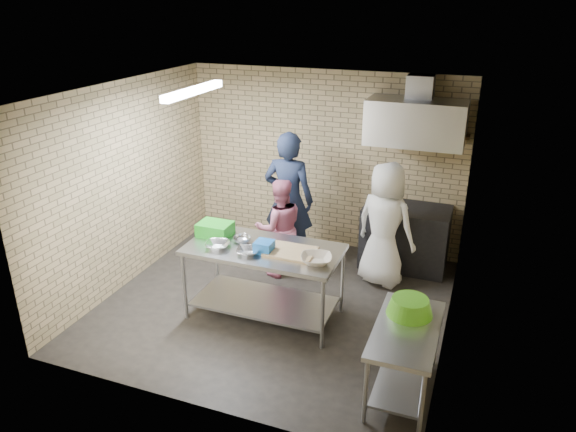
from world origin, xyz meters
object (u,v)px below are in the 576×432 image
object	(u,v)px
green_basin	(410,306)
man_navy	(289,200)
prep_table	(264,282)
bottle_green	(451,129)
blue_tub	(264,247)
bottle_red	(421,125)
side_counter	(404,360)
woman_white	(385,225)
woman_pink	(280,228)
green_crate	(215,229)
stove	(405,237)

from	to	relation	value
green_basin	man_navy	world-z (taller)	man_navy
prep_table	bottle_green	size ratio (longest dim) A/B	12.20
green_basin	man_navy	size ratio (longest dim) A/B	0.23
blue_tub	bottle_red	world-z (taller)	bottle_red
man_navy	side_counter	bearing A→B (deg)	130.81
blue_tub	woman_white	world-z (taller)	woman_white
prep_table	bottle_red	xyz separation A→B (m)	(1.42, 2.18, 1.57)
prep_table	woman_pink	size ratio (longest dim) A/B	1.30
prep_table	woman_white	world-z (taller)	woman_white
blue_tub	bottle_red	size ratio (longest dim) A/B	1.13
green_basin	blue_tub	bearing A→B (deg)	165.15
man_navy	woman_pink	distance (m)	0.46
green_crate	bottle_red	bearing A→B (deg)	44.05
blue_tub	bottle_red	xyz separation A→B (m)	(1.37, 2.28, 1.05)
green_basin	man_navy	distance (m)	2.84
side_counter	green_basin	world-z (taller)	green_basin
woman_pink	woman_white	bearing A→B (deg)	158.53
side_counter	woman_white	size ratio (longest dim) A/B	0.70
stove	bottle_red	world-z (taller)	bottle_red
bottle_green	man_navy	distance (m)	2.41
bottle_red	bottle_green	xyz separation A→B (m)	(0.40, 0.00, -0.01)
green_crate	woman_pink	world-z (taller)	woman_pink
man_navy	woman_white	xyz separation A→B (m)	(1.40, -0.09, -0.13)
bottle_green	man_navy	size ratio (longest dim) A/B	0.08
stove	bottle_red	bearing A→B (deg)	78.23
green_crate	blue_tub	bearing A→B (deg)	-16.35
green_basin	prep_table	bearing A→B (deg)	162.61
side_counter	man_navy	distance (m)	3.09
woman_white	prep_table	bearing A→B (deg)	67.26
stove	woman_pink	bearing A→B (deg)	-151.12
blue_tub	man_navy	world-z (taller)	man_navy
prep_table	green_basin	distance (m)	1.93
blue_tub	bottle_green	xyz separation A→B (m)	(1.77, 2.28, 1.03)
bottle_red	woman_white	size ratio (longest dim) A/B	0.11
prep_table	bottle_red	bearing A→B (deg)	56.79
prep_table	man_navy	world-z (taller)	man_navy
bottle_green	man_navy	xyz separation A→B (m)	(-2.04, -0.76, -1.03)
side_counter	woman_pink	world-z (taller)	woman_pink
blue_tub	bottle_green	world-z (taller)	bottle_green
bottle_red	prep_table	bearing A→B (deg)	-123.21
blue_tub	bottle_red	distance (m)	2.86
green_crate	woman_pink	size ratio (longest dim) A/B	0.29
green_crate	blue_tub	xyz separation A→B (m)	(0.75, -0.22, -0.02)
bottle_red	blue_tub	bearing A→B (deg)	-121.13
blue_tub	green_basin	world-z (taller)	blue_tub
green_crate	man_navy	world-z (taller)	man_navy
man_navy	blue_tub	bearing A→B (deg)	98.40
bottle_red	man_navy	world-z (taller)	bottle_red
man_navy	green_basin	bearing A→B (deg)	133.93
stove	woman_pink	distance (m)	1.83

